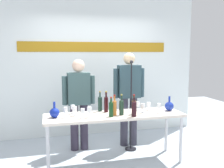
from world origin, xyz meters
name	(u,v)px	position (x,y,z in m)	size (l,w,h in m)	color
ground_plane	(114,163)	(0.00, 0.00, 0.00)	(10.00, 10.00, 0.00)	#A9B5C1
back_wall	(95,63)	(0.00, 1.57, 1.50)	(4.36, 0.11, 3.00)	white
display_table	(114,118)	(0.00, 0.00, 0.71)	(2.13, 0.60, 0.78)	beige
decanter_blue_left	(54,112)	(-0.90, 0.01, 0.86)	(0.14, 0.14, 0.23)	#14299D
decanter_blue_right	(169,106)	(0.92, 0.01, 0.86)	(0.14, 0.14, 0.24)	#1B32A0
presenter_left	(79,99)	(-0.46, 0.69, 0.91)	(0.57, 0.22, 1.60)	#2F2939
presenter_right	(129,93)	(0.46, 0.69, 0.98)	(0.59, 0.22, 1.71)	#32313F
wine_bottle_0	(114,107)	(-0.02, -0.07, 0.91)	(0.07, 0.07, 0.31)	orange
wine_bottle_1	(134,108)	(0.24, -0.21, 0.91)	(0.07, 0.07, 0.29)	black
wine_bottle_2	(106,103)	(-0.09, 0.17, 0.92)	(0.06, 0.06, 0.33)	black
wine_bottle_3	(121,106)	(0.09, -0.07, 0.91)	(0.07, 0.07, 0.32)	#1D3626
wine_bottle_4	(134,106)	(0.29, -0.07, 0.91)	(0.07, 0.07, 0.30)	#4C321A
wine_bottle_5	(100,103)	(-0.17, 0.25, 0.91)	(0.07, 0.07, 0.33)	#163028
wine_bottle_6	(111,108)	(-0.09, -0.14, 0.91)	(0.07, 0.07, 0.30)	#113617
wine_glass_left_0	(66,110)	(-0.74, -0.03, 0.89)	(0.06, 0.06, 0.16)	white
wine_glass_left_1	(73,107)	(-0.61, 0.20, 0.88)	(0.07, 0.07, 0.14)	white
wine_glass_left_2	(89,110)	(-0.40, -0.09, 0.89)	(0.07, 0.07, 0.15)	white
wine_glass_left_3	(75,109)	(-0.60, 0.04, 0.88)	(0.07, 0.07, 0.14)	white
wine_glass_left_4	(83,111)	(-0.51, -0.13, 0.88)	(0.06, 0.06, 0.14)	white
wine_glass_right_0	(149,104)	(0.62, 0.14, 0.87)	(0.07, 0.07, 0.13)	white
wine_glass_right_1	(143,106)	(0.46, -0.01, 0.88)	(0.07, 0.07, 0.14)	white
wine_glass_right_2	(159,106)	(0.70, -0.10, 0.89)	(0.06, 0.06, 0.15)	white
wine_glass_right_3	(138,104)	(0.44, 0.17, 0.88)	(0.07, 0.07, 0.14)	white
microphone_stand	(131,120)	(0.42, 0.46, 0.54)	(0.20, 0.20, 1.59)	black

